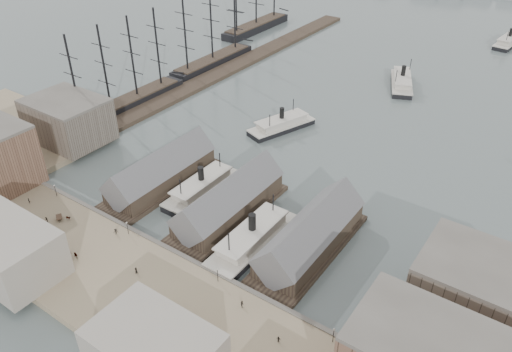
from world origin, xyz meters
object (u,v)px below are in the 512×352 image
Objects in this scene: horse_cart_left at (65,218)px; horse_cart_center at (72,254)px; horse_cart_right at (168,321)px; ferry_docked_west at (202,187)px.

horse_cart_center is at bearing -89.68° from horse_cart_left.
horse_cart_left is 48.51m from horse_cart_right.
ferry_docked_west is 41.99m from horse_cart_center.
horse_cart_left is at bearing 72.62° from horse_cart_center.
ferry_docked_west is 38.89m from horse_cart_left.
ferry_docked_west is at bearing 0.26° from horse_cart_left.
horse_cart_right reaches higher than horse_cart_left.
horse_cart_left is 0.97× the size of horse_cart_right.
horse_cart_right is at bearing -70.14° from horse_cart_left.
horse_cart_center is 1.04× the size of horse_cart_right.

